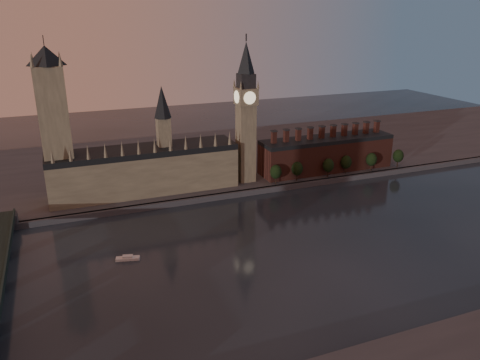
% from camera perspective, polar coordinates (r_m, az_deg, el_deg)
% --- Properties ---
extents(ground, '(900.00, 900.00, 0.00)m').
position_cam_1_polar(ground, '(263.97, 7.76, -8.64)').
color(ground, black).
rests_on(ground, ground).
extents(north_bank, '(900.00, 182.00, 4.00)m').
position_cam_1_polar(north_bank, '(415.36, -4.14, 2.51)').
color(north_bank, '#47474C').
rests_on(north_bank, ground).
extents(palace_of_westminster, '(130.00, 30.30, 74.00)m').
position_cam_1_polar(palace_of_westminster, '(336.57, -11.45, 1.51)').
color(palace_of_westminster, gray).
rests_on(palace_of_westminster, north_bank).
extents(victoria_tower, '(24.00, 24.00, 108.00)m').
position_cam_1_polar(victoria_tower, '(322.91, -21.69, 6.63)').
color(victoria_tower, gray).
rests_on(victoria_tower, north_bank).
extents(big_ben, '(15.00, 15.00, 107.00)m').
position_cam_1_polar(big_ben, '(342.86, 0.72, 8.33)').
color(big_ben, gray).
rests_on(big_ben, north_bank).
extents(chimney_block, '(110.00, 25.00, 37.00)m').
position_cam_1_polar(chimney_block, '(383.45, 10.45, 3.22)').
color(chimney_block, '#592A22').
rests_on(chimney_block, north_bank).
extents(embankment_tree_0, '(8.60, 8.60, 14.88)m').
position_cam_1_polar(embankment_tree_0, '(347.24, 4.39, 1.00)').
color(embankment_tree_0, black).
rests_on(embankment_tree_0, north_bank).
extents(embankment_tree_1, '(8.60, 8.60, 14.88)m').
position_cam_1_polar(embankment_tree_1, '(355.91, 6.99, 1.38)').
color(embankment_tree_1, black).
rests_on(embankment_tree_1, north_bank).
extents(embankment_tree_2, '(8.60, 8.60, 14.88)m').
position_cam_1_polar(embankment_tree_2, '(367.48, 10.72, 1.77)').
color(embankment_tree_2, black).
rests_on(embankment_tree_2, north_bank).
extents(embankment_tree_3, '(8.60, 8.60, 14.88)m').
position_cam_1_polar(embankment_tree_3, '(378.25, 12.81, 2.14)').
color(embankment_tree_3, black).
rests_on(embankment_tree_3, north_bank).
extents(embankment_tree_4, '(8.60, 8.60, 14.88)m').
position_cam_1_polar(embankment_tree_4, '(390.32, 15.73, 2.43)').
color(embankment_tree_4, black).
rests_on(embankment_tree_4, north_bank).
extents(embankment_tree_5, '(8.60, 8.60, 14.88)m').
position_cam_1_polar(embankment_tree_5, '(406.63, 18.73, 2.80)').
color(embankment_tree_5, black).
rests_on(embankment_tree_5, north_bank).
extents(river_boat, '(13.00, 6.55, 2.50)m').
position_cam_1_polar(river_boat, '(260.26, -13.52, -9.24)').
color(river_boat, silver).
rests_on(river_boat, ground).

